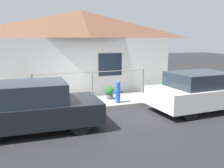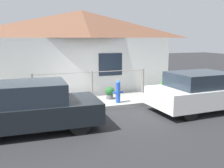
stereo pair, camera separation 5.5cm
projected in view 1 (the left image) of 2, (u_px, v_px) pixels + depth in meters
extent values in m
plane|color=#262628|center=(105.00, 110.00, 9.08)|extent=(60.00, 60.00, 0.00)
cube|color=gray|center=(97.00, 103.00, 9.90)|extent=(24.00, 1.82, 0.14)
cube|color=white|center=(88.00, 68.00, 10.88)|extent=(8.04, 0.12, 2.61)
cube|color=#1E2838|center=(110.00, 64.00, 11.14)|extent=(1.10, 0.04, 1.00)
pyramid|color=brown|center=(81.00, 24.00, 11.49)|extent=(8.44, 2.20, 1.24)
cylinder|color=gray|center=(32.00, 88.00, 9.66)|extent=(0.10, 0.10, 1.10)
cylinder|color=gray|center=(92.00, 84.00, 10.49)|extent=(0.10, 0.10, 1.10)
cylinder|color=gray|center=(143.00, 81.00, 11.32)|extent=(0.10, 0.10, 1.10)
cylinder|color=gray|center=(92.00, 72.00, 10.40)|extent=(4.80, 0.03, 0.03)
cube|color=black|center=(36.00, 112.00, 7.04)|extent=(3.69, 1.83, 0.60)
cube|color=#232D38|center=(29.00, 93.00, 6.89)|extent=(2.05, 1.58, 0.57)
cylinder|color=black|center=(71.00, 109.00, 8.13)|extent=(0.61, 0.22, 0.60)
cylinder|color=black|center=(80.00, 124.00, 6.75)|extent=(0.61, 0.22, 0.60)
cube|color=white|center=(201.00, 95.00, 9.03)|extent=(3.79, 1.93, 0.65)
cube|color=#232D38|center=(199.00, 80.00, 8.87)|extent=(2.11, 1.65, 0.52)
cylinder|color=black|center=(210.00, 95.00, 10.22)|extent=(0.63, 0.22, 0.62)
cylinder|color=black|center=(162.00, 100.00, 9.35)|extent=(0.63, 0.22, 0.62)
cylinder|color=black|center=(190.00, 111.00, 7.93)|extent=(0.63, 0.22, 0.62)
cylinder|color=blue|center=(118.00, 93.00, 9.55)|extent=(0.17, 0.17, 0.73)
sphere|color=blue|center=(118.00, 83.00, 9.48)|extent=(0.18, 0.18, 0.18)
cylinder|color=blue|center=(115.00, 93.00, 9.50)|extent=(0.16, 0.08, 0.08)
cylinder|color=blue|center=(121.00, 92.00, 9.59)|extent=(0.16, 0.08, 0.08)
cylinder|color=slate|center=(110.00, 97.00, 10.19)|extent=(0.28, 0.28, 0.18)
sphere|color=#235B28|center=(110.00, 91.00, 10.15)|extent=(0.37, 0.37, 0.37)
cylinder|color=brown|center=(27.00, 101.00, 9.53)|extent=(0.31, 0.31, 0.20)
sphere|color=#235B28|center=(26.00, 93.00, 9.48)|extent=(0.52, 0.52, 0.52)
cylinder|color=slate|center=(162.00, 90.00, 11.57)|extent=(0.25, 0.25, 0.16)
sphere|color=#2D6B2D|center=(162.00, 85.00, 11.53)|extent=(0.37, 0.37, 0.37)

